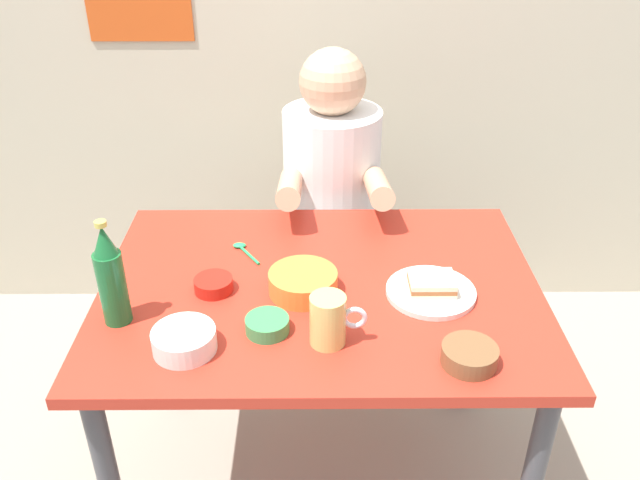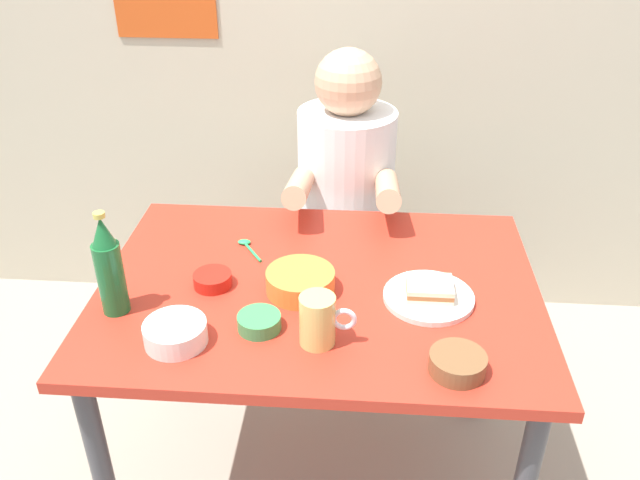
{
  "view_description": "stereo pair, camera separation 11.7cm",
  "coord_description": "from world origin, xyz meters",
  "px_view_note": "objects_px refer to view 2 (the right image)",
  "views": [
    {
      "loc": [
        -0.01,
        -1.37,
        1.68
      ],
      "look_at": [
        0.0,
        0.05,
        0.84
      ],
      "focal_mm": 36.98,
      "sensor_mm": 36.0,
      "label": 1
    },
    {
      "loc": [
        0.11,
        -1.36,
        1.68
      ],
      "look_at": [
        0.0,
        0.05,
        0.84
      ],
      "focal_mm": 36.98,
      "sensor_mm": 36.0,
      "label": 2
    }
  ],
  "objects_px": {
    "sandwich": "(429,289)",
    "dip_bowl_green": "(259,321)",
    "plate_orange": "(429,297)",
    "beer_bottle": "(109,268)",
    "beer_mug": "(319,320)",
    "dining_table": "(319,314)",
    "stool": "(344,276)",
    "person_seated": "(346,172)"
  },
  "relations": [
    {
      "from": "stool",
      "to": "dining_table",
      "type": "bearing_deg",
      "value": -93.94
    },
    {
      "from": "beer_bottle",
      "to": "sandwich",
      "type": "bearing_deg",
      "value": 7.5
    },
    {
      "from": "stool",
      "to": "person_seated",
      "type": "bearing_deg",
      "value": -90.0
    },
    {
      "from": "sandwich",
      "to": "beer_mug",
      "type": "bearing_deg",
      "value": -144.69
    },
    {
      "from": "beer_mug",
      "to": "beer_bottle",
      "type": "distance_m",
      "value": 0.5
    },
    {
      "from": "dining_table",
      "to": "stool",
      "type": "height_order",
      "value": "dining_table"
    },
    {
      "from": "person_seated",
      "to": "sandwich",
      "type": "bearing_deg",
      "value": -71.04
    },
    {
      "from": "stool",
      "to": "dip_bowl_green",
      "type": "height_order",
      "value": "dip_bowl_green"
    },
    {
      "from": "beer_bottle",
      "to": "dip_bowl_green",
      "type": "bearing_deg",
      "value": -7.23
    },
    {
      "from": "sandwich",
      "to": "dip_bowl_green",
      "type": "xyz_separation_m",
      "value": [
        -0.39,
        -0.14,
        -0.01
      ]
    },
    {
      "from": "sandwich",
      "to": "stool",
      "type": "bearing_deg",
      "value": 108.67
    },
    {
      "from": "dip_bowl_green",
      "to": "plate_orange",
      "type": "bearing_deg",
      "value": 19.85
    },
    {
      "from": "stool",
      "to": "sandwich",
      "type": "bearing_deg",
      "value": -71.33
    },
    {
      "from": "dining_table",
      "to": "stool",
      "type": "distance_m",
      "value": 0.7
    },
    {
      "from": "beer_bottle",
      "to": "stool",
      "type": "bearing_deg",
      "value": 56.44
    },
    {
      "from": "dining_table",
      "to": "stool",
      "type": "relative_size",
      "value": 2.44
    },
    {
      "from": "dining_table",
      "to": "plate_orange",
      "type": "distance_m",
      "value": 0.29
    },
    {
      "from": "dining_table",
      "to": "beer_bottle",
      "type": "relative_size",
      "value": 4.2
    },
    {
      "from": "sandwich",
      "to": "beer_mug",
      "type": "height_order",
      "value": "beer_mug"
    },
    {
      "from": "plate_orange",
      "to": "beer_bottle",
      "type": "xyz_separation_m",
      "value": [
        -0.74,
        -0.1,
        0.11
      ]
    },
    {
      "from": "beer_mug",
      "to": "dining_table",
      "type": "bearing_deg",
      "value": 94.49
    },
    {
      "from": "sandwich",
      "to": "beer_bottle",
      "type": "bearing_deg",
      "value": -172.5
    },
    {
      "from": "beer_bottle",
      "to": "dip_bowl_green",
      "type": "distance_m",
      "value": 0.36
    },
    {
      "from": "person_seated",
      "to": "beer_bottle",
      "type": "relative_size",
      "value": 2.75
    },
    {
      "from": "plate_orange",
      "to": "beer_mug",
      "type": "distance_m",
      "value": 0.32
    },
    {
      "from": "dining_table",
      "to": "sandwich",
      "type": "distance_m",
      "value": 0.3
    },
    {
      "from": "sandwich",
      "to": "beer_bottle",
      "type": "height_order",
      "value": "beer_bottle"
    },
    {
      "from": "stool",
      "to": "sandwich",
      "type": "height_order",
      "value": "sandwich"
    },
    {
      "from": "plate_orange",
      "to": "stool",
      "type": "bearing_deg",
      "value": 108.67
    },
    {
      "from": "stool",
      "to": "sandwich",
      "type": "xyz_separation_m",
      "value": [
        0.23,
        -0.67,
        0.42
      ]
    },
    {
      "from": "stool",
      "to": "dip_bowl_green",
      "type": "distance_m",
      "value": 0.93
    },
    {
      "from": "plate_orange",
      "to": "sandwich",
      "type": "distance_m",
      "value": 0.02
    },
    {
      "from": "stool",
      "to": "beer_bottle",
      "type": "distance_m",
      "value": 1.06
    },
    {
      "from": "plate_orange",
      "to": "beer_bottle",
      "type": "bearing_deg",
      "value": -172.5
    },
    {
      "from": "dining_table",
      "to": "stool",
      "type": "bearing_deg",
      "value": 86.06
    },
    {
      "from": "plate_orange",
      "to": "sandwich",
      "type": "bearing_deg",
      "value": -172.87
    },
    {
      "from": "sandwich",
      "to": "beer_bottle",
      "type": "distance_m",
      "value": 0.75
    },
    {
      "from": "beer_bottle",
      "to": "dip_bowl_green",
      "type": "relative_size",
      "value": 2.62
    },
    {
      "from": "dining_table",
      "to": "person_seated",
      "type": "relative_size",
      "value": 1.53
    },
    {
      "from": "stool",
      "to": "beer_bottle",
      "type": "relative_size",
      "value": 1.72
    },
    {
      "from": "dining_table",
      "to": "beer_mug",
      "type": "height_order",
      "value": "beer_mug"
    },
    {
      "from": "person_seated",
      "to": "sandwich",
      "type": "relative_size",
      "value": 6.54
    }
  ]
}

